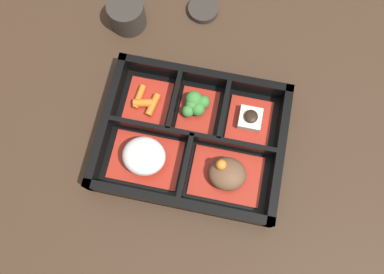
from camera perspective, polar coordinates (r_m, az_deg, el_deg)
ground_plane at (r=0.67m, az=-0.00°, el=-0.60°), size 3.00×3.00×0.00m
bento_base at (r=0.66m, az=-0.00°, el=-0.49°), size 0.31×0.24×0.01m
bento_rim at (r=0.64m, az=0.05°, el=0.15°), size 0.31×0.24×0.05m
bowl_stew at (r=0.63m, az=5.33°, el=-5.67°), size 0.12×0.09×0.05m
bowl_rice at (r=0.63m, az=-7.27°, el=-3.00°), size 0.12×0.09×0.05m
bowl_tofu at (r=0.67m, az=8.78°, el=2.65°), size 0.08×0.08×0.03m
bowl_greens at (r=0.66m, az=0.61°, el=4.75°), size 0.07×0.08×0.04m
bowl_carrots at (r=0.68m, az=-6.87°, el=5.40°), size 0.08×0.08×0.02m
tea_cup at (r=0.75m, az=-9.90°, el=18.01°), size 0.07×0.07×0.05m
sauce_dish at (r=0.78m, az=1.72°, el=18.87°), size 0.06×0.06×0.01m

